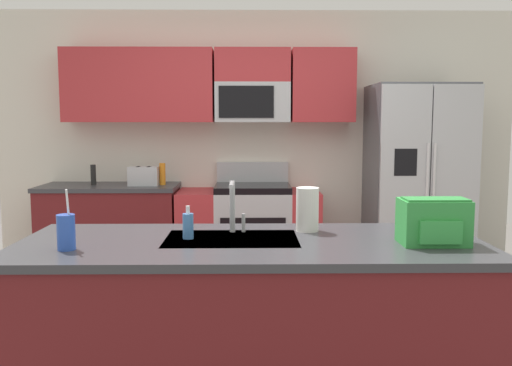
# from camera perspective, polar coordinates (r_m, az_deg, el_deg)

# --- Properties ---
(ground_plane) EXTENTS (9.00, 9.00, 0.00)m
(ground_plane) POSITION_cam_1_polar(r_m,az_deg,el_deg) (3.67, 0.45, -17.61)
(ground_plane) COLOR #66605B
(ground_plane) RESTS_ON ground
(kitchen_wall_unit) EXTENTS (5.20, 0.43, 2.60)m
(kitchen_wall_unit) POSITION_cam_1_polar(r_m,az_deg,el_deg) (5.44, -1.54, 6.17)
(kitchen_wall_unit) COLOR silver
(kitchen_wall_unit) RESTS_ON ground
(back_counter) EXTENTS (1.31, 0.63, 0.90)m
(back_counter) POSITION_cam_1_polar(r_m,az_deg,el_deg) (5.42, -15.13, -4.91)
(back_counter) COLOR maroon
(back_counter) RESTS_ON ground
(range_oven) EXTENTS (1.36, 0.61, 1.10)m
(range_oven) POSITION_cam_1_polar(r_m,az_deg,el_deg) (5.26, -0.77, -5.13)
(range_oven) COLOR #B7BABF
(range_oven) RESTS_ON ground
(refrigerator) EXTENTS (0.90, 0.76, 1.85)m
(refrigerator) POSITION_cam_1_polar(r_m,az_deg,el_deg) (5.36, 16.68, 0.04)
(refrigerator) COLOR #4C4F54
(refrigerator) RESTS_ON ground
(island_counter) EXTENTS (2.34, 0.93, 0.90)m
(island_counter) POSITION_cam_1_polar(r_m,az_deg,el_deg) (2.87, -0.54, -14.86)
(island_counter) COLOR maroon
(island_counter) RESTS_ON ground
(toaster) EXTENTS (0.28, 0.16, 0.18)m
(toaster) POSITION_cam_1_polar(r_m,az_deg,el_deg) (5.22, -11.80, 0.73)
(toaster) COLOR #B7BABF
(toaster) RESTS_ON back_counter
(pepper_mill) EXTENTS (0.05, 0.05, 0.20)m
(pepper_mill) POSITION_cam_1_polar(r_m,az_deg,el_deg) (5.38, -16.85, 0.83)
(pepper_mill) COLOR black
(pepper_mill) RESTS_ON back_counter
(bottle_orange) EXTENTS (0.06, 0.06, 0.21)m
(bottle_orange) POSITION_cam_1_polar(r_m,az_deg,el_deg) (5.25, -9.87, 0.95)
(bottle_orange) COLOR orange
(bottle_orange) RESTS_ON back_counter
(sink_faucet) EXTENTS (0.08, 0.21, 0.28)m
(sink_faucet) POSITION_cam_1_polar(r_m,az_deg,el_deg) (2.89, -2.42, -2.04)
(sink_faucet) COLOR #B7BABF
(sink_faucet) RESTS_ON island_counter
(drink_cup_blue) EXTENTS (0.08, 0.08, 0.29)m
(drink_cup_blue) POSITION_cam_1_polar(r_m,az_deg,el_deg) (2.67, -19.46, -4.90)
(drink_cup_blue) COLOR blue
(drink_cup_blue) RESTS_ON island_counter
(soap_dispenser) EXTENTS (0.06, 0.06, 0.17)m
(soap_dispenser) POSITION_cam_1_polar(r_m,az_deg,el_deg) (2.79, -7.20, -4.49)
(soap_dispenser) COLOR #4C8CD8
(soap_dispenser) RESTS_ON island_counter
(paper_towel_roll) EXTENTS (0.12, 0.12, 0.24)m
(paper_towel_roll) POSITION_cam_1_polar(r_m,az_deg,el_deg) (2.97, 5.46, -2.79)
(paper_towel_roll) COLOR white
(paper_towel_roll) RESTS_ON island_counter
(backpack) EXTENTS (0.32, 0.22, 0.23)m
(backpack) POSITION_cam_1_polar(r_m,az_deg,el_deg) (2.77, 18.30, -3.81)
(backpack) COLOR green
(backpack) RESTS_ON island_counter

